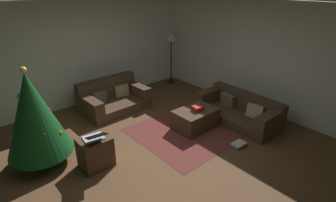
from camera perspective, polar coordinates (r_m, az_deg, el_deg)
The scene contains 14 objects.
ground_plane at distance 5.10m, azimuth -1.93°, elevation -11.14°, with size 6.40×6.40×0.00m, color brown.
rear_partition at distance 7.09m, azimuth -18.53°, elevation 9.55°, with size 6.40×0.12×2.60m, color silver.
corner_partition at distance 6.79m, azimuth 19.18°, elevation 8.85°, with size 0.12×6.40×2.60m, color silver.
couch_left at distance 6.79m, azimuth -11.74°, elevation 0.54°, with size 1.59×1.01×0.75m.
couch_right at distance 6.33m, azimuth 15.06°, elevation -1.93°, with size 0.92×1.91×0.62m.
ottoman at distance 5.85m, azimuth 5.83°, elevation -3.80°, with size 0.90×0.62×0.43m, color #473323.
gift_box at distance 5.71m, azimuth 6.38°, elevation -1.57°, with size 0.21×0.18×0.10m, color red.
tv_remote at distance 5.83m, azimuth 5.42°, elevation -1.38°, with size 0.05×0.16×0.02m, color black.
christmas_tree at distance 4.92m, azimuth -26.76°, elevation -2.60°, with size 1.08×1.08×1.77m.
side_table at distance 4.83m, azimuth -15.24°, elevation -10.47°, with size 0.52×0.44×0.55m, color #4C3323.
laptop at distance 4.59m, azimuth -15.41°, elevation -7.45°, with size 0.38×0.47×0.19m.
book_stack at distance 5.46m, azimuth 14.83°, elevation -8.95°, with size 0.31×0.21×0.08m.
corner_lamp at distance 8.17m, azimuth 0.68°, elevation 12.83°, with size 0.36×0.36×1.57m.
area_rug at distance 5.95m, azimuth 5.74°, elevation -5.59°, with size 2.60×2.00×0.01m, color maroon.
Camera 1 is at (-2.59, -3.25, 2.96)m, focal length 28.54 mm.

